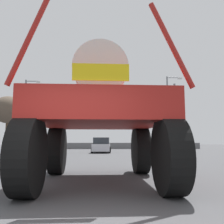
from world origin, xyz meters
The scene contains 8 objects.
ground_plane centered at (0.00, 18.00, 0.00)m, with size 120.00×120.00×0.00m, color #424244.
oversize_sprayer centered at (0.35, 3.92, 1.86)m, with size 4.16×5.46×4.38m.
sedan_ahead centered at (-0.01, 21.45, 0.71)m, with size 1.96×4.14×1.52m.
traffic_signal_near_right centered at (4.06, 9.13, 3.02)m, with size 0.24×0.54×4.14m.
streetlight_far_left centered at (-8.77, 24.05, 4.55)m, with size 1.79×0.24×8.23m.
streetlight_far_right centered at (8.03, 25.22, 4.99)m, with size 1.93×0.24×9.07m.
bare_tree_left centered at (-8.62, 18.99, 4.01)m, with size 2.95×2.95×5.31m.
roadside_barrier centered at (0.00, 32.62, 0.45)m, with size 28.89×0.24×0.90m, color #59595B.
Camera 1 is at (0.57, -3.04, 1.17)m, focal length 38.05 mm.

